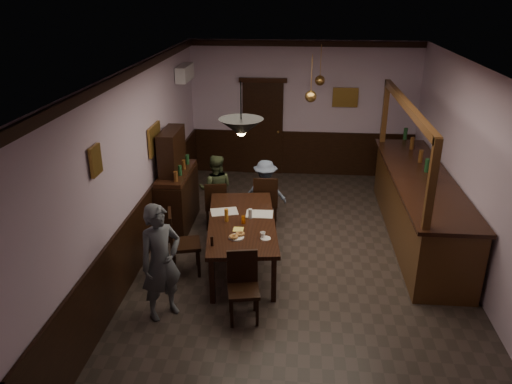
# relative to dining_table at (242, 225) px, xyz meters

# --- Properties ---
(room) EXTENTS (5.01, 8.01, 3.01)m
(room) POSITION_rel_dining_table_xyz_m (0.90, 0.20, 0.81)
(room) COLOR #2D2621
(room) RESTS_ON ground
(dining_table) EXTENTS (1.28, 2.31, 0.75)m
(dining_table) POSITION_rel_dining_table_xyz_m (0.00, 0.00, 0.00)
(dining_table) COLOR black
(dining_table) RESTS_ON ground
(chair_far_left) EXTENTS (0.45, 0.45, 0.89)m
(chair_far_left) POSITION_rel_dining_table_xyz_m (-0.61, 1.21, -0.20)
(chair_far_left) COLOR black
(chair_far_left) RESTS_ON ground
(chair_far_right) EXTENTS (0.44, 0.44, 0.99)m
(chair_far_right) POSITION_rel_dining_table_xyz_m (0.27, 1.32, -0.14)
(chair_far_right) COLOR black
(chair_far_right) RESTS_ON ground
(chair_near) EXTENTS (0.47, 0.47, 0.92)m
(chair_near) POSITION_rel_dining_table_xyz_m (0.17, -1.31, -0.18)
(chair_near) COLOR black
(chair_near) RESTS_ON ground
(chair_side) EXTENTS (0.54, 0.54, 1.02)m
(chair_side) POSITION_rel_dining_table_xyz_m (-0.90, -0.33, -0.13)
(chair_side) COLOR black
(chair_side) RESTS_ON ground
(person_standing) EXTENTS (0.68, 0.68, 1.59)m
(person_standing) POSITION_rel_dining_table_xyz_m (-0.88, -1.37, 0.11)
(person_standing) COLOR #51565C
(person_standing) RESTS_ON ground
(person_seated_left) EXTENTS (0.66, 0.54, 1.29)m
(person_seated_left) POSITION_rel_dining_table_xyz_m (-0.65, 1.48, -0.04)
(person_seated_left) COLOR #3F4B2D
(person_seated_left) RESTS_ON ground
(person_seated_right) EXTENTS (0.79, 0.49, 1.18)m
(person_seated_right) POSITION_rel_dining_table_xyz_m (0.25, 1.60, -0.10)
(person_seated_right) COLOR slate
(person_seated_right) RESTS_ON ground
(newspaper_left) EXTENTS (0.48, 0.40, 0.01)m
(newspaper_left) POSITION_rel_dining_table_xyz_m (-0.31, 0.30, 0.07)
(newspaper_left) COLOR silver
(newspaper_left) RESTS_ON dining_table
(newspaper_right) EXTENTS (0.43, 0.31, 0.01)m
(newspaper_right) POSITION_rel_dining_table_xyz_m (0.25, 0.26, 0.07)
(newspaper_right) COLOR silver
(newspaper_right) RESTS_ON dining_table
(napkin) EXTENTS (0.17, 0.17, 0.00)m
(napkin) POSITION_rel_dining_table_xyz_m (-0.02, -0.29, 0.07)
(napkin) COLOR #FFEC5D
(napkin) RESTS_ON dining_table
(saucer) EXTENTS (0.15, 0.15, 0.01)m
(saucer) POSITION_rel_dining_table_xyz_m (0.40, -0.54, 0.07)
(saucer) COLOR white
(saucer) RESTS_ON dining_table
(coffee_cup) EXTENTS (0.09, 0.09, 0.07)m
(coffee_cup) POSITION_rel_dining_table_xyz_m (0.36, -0.52, 0.11)
(coffee_cup) COLOR white
(coffee_cup) RESTS_ON saucer
(pastry_plate) EXTENTS (0.22, 0.22, 0.01)m
(pastry_plate) POSITION_rel_dining_table_xyz_m (-0.01, -0.55, 0.07)
(pastry_plate) COLOR white
(pastry_plate) RESTS_ON dining_table
(pastry_ring_a) EXTENTS (0.13, 0.13, 0.04)m
(pastry_ring_a) POSITION_rel_dining_table_xyz_m (-0.05, -0.59, 0.10)
(pastry_ring_a) COLOR #C68C47
(pastry_ring_a) RESTS_ON pastry_plate
(pastry_ring_b) EXTENTS (0.13, 0.13, 0.04)m
(pastry_ring_b) POSITION_rel_dining_table_xyz_m (0.03, -0.49, 0.10)
(pastry_ring_b) COLOR #C68C47
(pastry_ring_b) RESTS_ON pastry_plate
(soda_can) EXTENTS (0.07, 0.07, 0.12)m
(soda_can) POSITION_rel_dining_table_xyz_m (0.04, -0.08, 0.12)
(soda_can) COLOR orange
(soda_can) RESTS_ON dining_table
(beer_glass) EXTENTS (0.06, 0.06, 0.20)m
(beer_glass) POSITION_rel_dining_table_xyz_m (-0.23, -0.03, 0.16)
(beer_glass) COLOR #BF721E
(beer_glass) RESTS_ON dining_table
(water_glass) EXTENTS (0.06, 0.06, 0.15)m
(water_glass) POSITION_rel_dining_table_xyz_m (0.12, 0.11, 0.14)
(water_glass) COLOR silver
(water_glass) RESTS_ON dining_table
(pepper_mill) EXTENTS (0.04, 0.04, 0.14)m
(pepper_mill) POSITION_rel_dining_table_xyz_m (-0.32, -0.81, 0.13)
(pepper_mill) COLOR black
(pepper_mill) RESTS_ON dining_table
(sideboard) EXTENTS (0.48, 1.36, 1.79)m
(sideboard) POSITION_rel_dining_table_xyz_m (-1.31, 1.25, 0.03)
(sideboard) COLOR black
(sideboard) RESTS_ON ground
(bar_counter) EXTENTS (0.98, 4.22, 2.37)m
(bar_counter) POSITION_rel_dining_table_xyz_m (2.89, 1.20, -0.09)
(bar_counter) COLOR #452812
(bar_counter) RESTS_ON ground
(door_back) EXTENTS (0.90, 0.06, 2.10)m
(door_back) POSITION_rel_dining_table_xyz_m (-0.00, 4.15, 0.36)
(door_back) COLOR black
(door_back) RESTS_ON ground
(ac_unit) EXTENTS (0.20, 0.85, 0.30)m
(ac_unit) POSITION_rel_dining_table_xyz_m (-1.48, 3.10, 1.76)
(ac_unit) COLOR white
(ac_unit) RESTS_ON ground
(picture_left_small) EXTENTS (0.04, 0.28, 0.36)m
(picture_left_small) POSITION_rel_dining_table_xyz_m (-1.56, -1.40, 1.46)
(picture_left_small) COLOR olive
(picture_left_small) RESTS_ON ground
(picture_left_large) EXTENTS (0.04, 0.62, 0.48)m
(picture_left_large) POSITION_rel_dining_table_xyz_m (-1.56, 1.00, 1.01)
(picture_left_large) COLOR olive
(picture_left_large) RESTS_ON ground
(picture_back) EXTENTS (0.55, 0.04, 0.42)m
(picture_back) POSITION_rel_dining_table_xyz_m (1.80, 4.16, 1.11)
(picture_back) COLOR olive
(picture_back) RESTS_ON ground
(pendant_iron) EXTENTS (0.56, 0.56, 0.68)m
(pendant_iron) POSITION_rel_dining_table_xyz_m (0.10, -0.79, 1.74)
(pendant_iron) COLOR black
(pendant_iron) RESTS_ON ground
(pendant_brass_mid) EXTENTS (0.20, 0.20, 0.81)m
(pendant_brass_mid) POSITION_rel_dining_table_xyz_m (1.00, 1.78, 1.61)
(pendant_brass_mid) COLOR #BF8C3F
(pendant_brass_mid) RESTS_ON ground
(pendant_brass_far) EXTENTS (0.20, 0.20, 0.81)m
(pendant_brass_far) POSITION_rel_dining_table_xyz_m (1.20, 3.34, 1.61)
(pendant_brass_far) COLOR #BF8C3F
(pendant_brass_far) RESTS_ON ground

